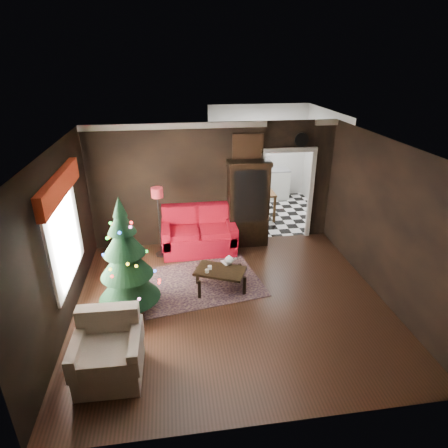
{
  "coord_description": "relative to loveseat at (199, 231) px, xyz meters",
  "views": [
    {
      "loc": [
        -0.93,
        -5.54,
        4.08
      ],
      "look_at": [
        0.0,
        0.9,
        1.15
      ],
      "focal_mm": 30.14,
      "sensor_mm": 36.0,
      "label": 1
    }
  ],
  "objects": [
    {
      "name": "floor",
      "position": [
        0.4,
        -2.05,
        -0.5
      ],
      "size": [
        5.5,
        5.5,
        0.0
      ],
      "primitive_type": "plane",
      "color": "black",
      "rests_on": "ground"
    },
    {
      "name": "ceiling",
      "position": [
        0.4,
        -2.05,
        2.3
      ],
      "size": [
        5.5,
        5.5,
        0.0
      ],
      "primitive_type": "plane",
      "rotation": [
        3.14,
        0.0,
        0.0
      ],
      "color": "white",
      "rests_on": "ground"
    },
    {
      "name": "wall_back",
      "position": [
        0.4,
        0.45,
        0.9
      ],
      "size": [
        5.5,
        0.0,
        5.5
      ],
      "primitive_type": "plane",
      "rotation": [
        1.57,
        0.0,
        0.0
      ],
      "color": "black",
      "rests_on": "ground"
    },
    {
      "name": "wall_front",
      "position": [
        0.4,
        -4.55,
        0.9
      ],
      "size": [
        5.5,
        0.0,
        5.5
      ],
      "primitive_type": "plane",
      "rotation": [
        -1.57,
        0.0,
        0.0
      ],
      "color": "black",
      "rests_on": "ground"
    },
    {
      "name": "wall_left",
      "position": [
        -2.35,
        -2.05,
        0.9
      ],
      "size": [
        0.0,
        5.5,
        5.5
      ],
      "primitive_type": "plane",
      "rotation": [
        1.57,
        0.0,
        1.57
      ],
      "color": "black",
      "rests_on": "ground"
    },
    {
      "name": "wall_right",
      "position": [
        3.15,
        -2.05,
        0.9
      ],
      "size": [
        0.0,
        5.5,
        5.5
      ],
      "primitive_type": "plane",
      "rotation": [
        1.57,
        0.0,
        -1.57
      ],
      "color": "black",
      "rests_on": "ground"
    },
    {
      "name": "doorway",
      "position": [
        2.1,
        0.45,
        0.55
      ],
      "size": [
        1.1,
        0.1,
        2.1
      ],
      "primitive_type": null,
      "color": "white",
      "rests_on": "ground"
    },
    {
      "name": "left_window",
      "position": [
        -2.31,
        -1.85,
        0.95
      ],
      "size": [
        0.05,
        1.6,
        1.4
      ],
      "primitive_type": "cube",
      "color": "white",
      "rests_on": "wall_left"
    },
    {
      "name": "valance",
      "position": [
        -2.23,
        -1.85,
        1.77
      ],
      "size": [
        0.12,
        2.1,
        0.35
      ],
      "primitive_type": "cube",
      "color": "maroon",
      "rests_on": "wall_left"
    },
    {
      "name": "kitchen_floor",
      "position": [
        2.1,
        1.95,
        -0.5
      ],
      "size": [
        3.0,
        3.0,
        0.0
      ],
      "primitive_type": "plane",
      "color": "white",
      "rests_on": "ground"
    },
    {
      "name": "kitchen_window",
      "position": [
        2.1,
        3.4,
        1.2
      ],
      "size": [
        0.7,
        0.06,
        0.7
      ],
      "primitive_type": "cube",
      "color": "white",
      "rests_on": "ground"
    },
    {
      "name": "rug",
      "position": [
        -0.11,
        -1.34,
        -0.49
      ],
      "size": [
        2.56,
        2.04,
        0.01
      ],
      "primitive_type": "cube",
      "rotation": [
        0.0,
        0.0,
        0.16
      ],
      "color": "#643D5B",
      "rests_on": "ground"
    },
    {
      "name": "loveseat",
      "position": [
        0.0,
        0.0,
        0.0
      ],
      "size": [
        1.7,
        0.9,
        1.0
      ],
      "primitive_type": null,
      "color": "#9B130B",
      "rests_on": "ground"
    },
    {
      "name": "curio_cabinet",
      "position": [
        1.15,
        0.22,
        0.45
      ],
      "size": [
        0.9,
        0.45,
        1.9
      ],
      "primitive_type": null,
      "color": "black",
      "rests_on": "ground"
    },
    {
      "name": "floor_lamp",
      "position": [
        -0.85,
        -0.17,
        0.33
      ],
      "size": [
        0.33,
        0.33,
        1.56
      ],
      "primitive_type": null,
      "rotation": [
        0.0,
        0.0,
        -0.3
      ],
      "color": "black",
      "rests_on": "ground"
    },
    {
      "name": "christmas_tree",
      "position": [
        -1.36,
        -2.02,
        0.55
      ],
      "size": [
        1.31,
        1.31,
        1.99
      ],
      "primitive_type": null,
      "rotation": [
        0.0,
        0.0,
        -0.31
      ],
      "color": "black",
      "rests_on": "ground"
    },
    {
      "name": "armchair",
      "position": [
        -1.52,
        -3.49,
        -0.04
      ],
      "size": [
        0.92,
        0.92,
        0.92
      ],
      "primitive_type": null,
      "rotation": [
        0.0,
        0.0,
        -0.02
      ],
      "color": "tan",
      "rests_on": "ground"
    },
    {
      "name": "coffee_table",
      "position": [
        0.26,
        -1.61,
        -0.28
      ],
      "size": [
        1.05,
        0.87,
        0.41
      ],
      "primitive_type": null,
      "rotation": [
        0.0,
        0.0,
        -0.42
      ],
      "color": "black",
      "rests_on": "rug"
    },
    {
      "name": "teapot",
      "position": [
        0.46,
        -1.42,
        0.01
      ],
      "size": [
        0.21,
        0.21,
        0.18
      ],
      "primitive_type": null,
      "rotation": [
        0.0,
        0.0,
        -0.08
      ],
      "color": "white",
      "rests_on": "coffee_table"
    },
    {
      "name": "cup_a",
      "position": [
        0.07,
        -1.54,
        -0.05
      ],
      "size": [
        0.09,
        0.09,
        0.07
      ],
      "primitive_type": "cylinder",
      "rotation": [
        0.0,
        0.0,
        0.21
      ],
      "color": "silver",
      "rests_on": "coffee_table"
    },
    {
      "name": "cup_b",
      "position": [
        0.01,
        -1.66,
        -0.05
      ],
      "size": [
        0.07,
        0.07,
        0.06
      ],
      "primitive_type": "cylinder",
      "rotation": [
        0.0,
        0.0,
        0.03
      ],
      "color": "silver",
      "rests_on": "coffee_table"
    },
    {
      "name": "book",
      "position": [
        0.34,
        -1.39,
        0.03
      ],
      "size": [
        0.15,
        0.07,
        0.21
      ],
      "primitive_type": "imported",
      "rotation": [
        0.0,
        0.0,
        0.35
      ],
      "color": "gray",
      "rests_on": "coffee_table"
    },
    {
      "name": "wall_clock",
      "position": [
        2.35,
        0.4,
        1.88
      ],
      "size": [
        0.32,
        0.32,
        0.06
      ],
      "primitive_type": "cylinder",
      "color": "silver",
      "rests_on": "wall_back"
    },
    {
      "name": "painting",
      "position": [
        1.15,
        0.41,
        1.75
      ],
      "size": [
        0.62,
        0.05,
        0.52
      ],
      "primitive_type": "cube",
      "color": "#AC6538",
      "rests_on": "wall_back"
    },
    {
      "name": "kitchen_counter",
      "position": [
        2.1,
        3.15,
        -0.05
      ],
      "size": [
        1.8,
        0.6,
        0.9
      ],
      "primitive_type": "cube",
      "color": "white",
      "rests_on": "ground"
    },
    {
      "name": "kitchen_table",
      "position": [
        1.8,
        1.65,
        -0.12
      ],
      "size": [
        0.7,
        0.7,
        0.75
      ],
      "primitive_type": null,
      "color": "brown",
      "rests_on": "ground"
    }
  ]
}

